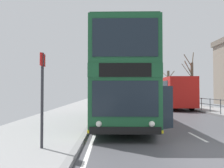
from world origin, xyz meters
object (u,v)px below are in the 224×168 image
(bus_stop_sign_near, at_px, (42,89))
(bare_tree_far_01, at_px, (168,85))
(double_decker_bus_main, at_px, (122,80))
(bare_tree_far_00, at_px, (192,81))
(background_bus_far_lane, at_px, (168,92))

(bus_stop_sign_near, relative_size, bare_tree_far_01, 0.54)
(double_decker_bus_main, height_order, bus_stop_sign_near, double_decker_bus_main)
(bus_stop_sign_near, relative_size, bare_tree_far_00, 0.45)
(bus_stop_sign_near, bearing_deg, double_decker_bus_main, 67.86)
(background_bus_far_lane, height_order, bare_tree_far_00, bare_tree_far_00)
(bare_tree_far_00, height_order, bare_tree_far_01, bare_tree_far_00)
(double_decker_bus_main, relative_size, bare_tree_far_01, 2.13)
(bus_stop_sign_near, xyz_separation_m, bare_tree_far_00, (10.96, 19.90, 1.07))
(background_bus_far_lane, distance_m, bare_tree_far_00, 3.34)
(bare_tree_far_01, bearing_deg, bus_stop_sign_near, -109.20)
(bare_tree_far_01, bearing_deg, background_bus_far_lane, -103.55)
(bare_tree_far_01, bearing_deg, bare_tree_far_00, -93.00)
(background_bus_far_lane, xyz_separation_m, bare_tree_far_00, (2.86, 1.21, 1.22))
(bus_stop_sign_near, distance_m, bare_tree_far_01, 35.52)
(bus_stop_sign_near, height_order, bare_tree_far_00, bare_tree_far_00)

